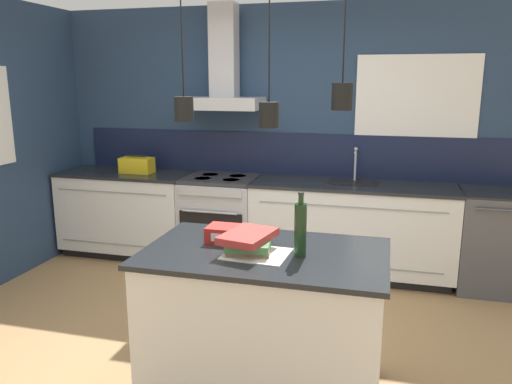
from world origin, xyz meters
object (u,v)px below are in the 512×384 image
Objects in this scene: oven_range at (221,220)px; dishwasher at (494,240)px; red_supply_box at (227,234)px; bottle_on_island at (300,229)px; book_stack at (249,241)px; yellow_toolbox at (137,165)px.

dishwasher is at bearing 0.09° from oven_range.
red_supply_box reaches higher than oven_range.
red_supply_box is (-0.47, 0.14, -0.11)m from bottle_on_island.
book_stack is 0.23m from red_supply_box.
bottle_on_island is at bearing -124.20° from dishwasher.
yellow_toolbox reaches higher than dishwasher.
book_stack is (-0.30, -0.00, -0.10)m from bottle_on_island.
dishwasher is 2.76m from red_supply_box.
yellow_toolbox is at bearing 180.00° from dishwasher.
book_stack is at bearing -38.51° from red_supply_box.
red_supply_box is at bearing -50.06° from yellow_toolbox.
book_stack is at bearing -67.10° from oven_range.
red_supply_box is (-0.18, 0.14, -0.01)m from book_stack.
yellow_toolbox reaches higher than oven_range.
bottle_on_island is at bearing -60.54° from oven_range.
bottle_on_island is 0.31m from book_stack.
oven_range is 2.47m from bottle_on_island.
yellow_toolbox is at bearing 130.89° from book_stack.
red_supply_box is (0.70, -1.94, 0.50)m from oven_range.
yellow_toolbox is (-1.80, 2.08, 0.02)m from book_stack.
bottle_on_island is (-1.42, -2.08, 0.61)m from dishwasher.
bottle_on_island is 2.96m from yellow_toolbox.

